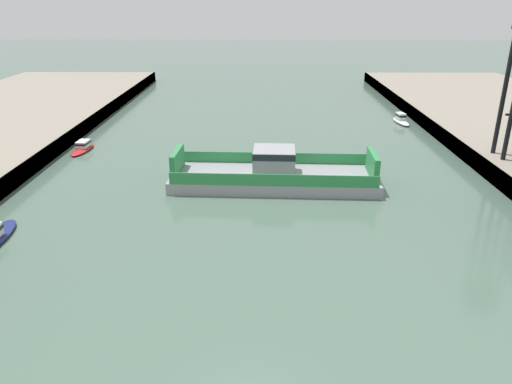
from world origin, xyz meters
name	(u,v)px	position (x,y,z in m)	size (l,w,h in m)	color
chain_ferry	(274,174)	(1.62, 27.47, 1.09)	(19.60, 7.32, 3.59)	#939399
moored_boat_near_left	(83,147)	(-20.44, 38.42, 0.41)	(2.00, 5.40, 1.10)	red
moored_boat_mid_right	(401,120)	(20.26, 52.12, 0.53)	(1.96, 4.97, 1.43)	white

